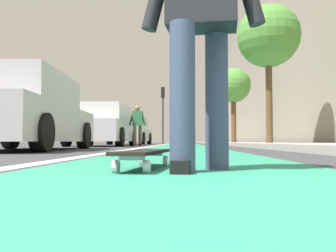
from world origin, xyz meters
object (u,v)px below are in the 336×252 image
traffic_light (163,105)px  pedestrian_distant (137,123)px  skateboard (144,154)px  parked_car_mid (103,127)px  street_tree_far (233,86)px  parked_car_near (23,114)px  parked_car_far (131,132)px  street_tree_mid (268,37)px  skater_person (201,9)px

traffic_light → pedestrian_distant: size_ratio=2.85×
skateboard → parked_car_mid: size_ratio=0.19×
street_tree_far → pedestrian_distant: bearing=148.0°
skateboard → pedestrian_distant: 11.00m
skateboard → traffic_light: traffic_light is taller
parked_car_near → parked_car_far: (12.91, -0.18, 0.02)m
traffic_light → street_tree_mid: (-14.38, -4.47, 0.82)m
parked_car_mid → traffic_light: 14.13m
skateboard → skater_person: (-0.15, -0.35, 0.84)m
skater_person → parked_car_far: skater_person is taller
traffic_light → pedestrian_distant: 13.63m
skater_person → street_tree_far: bearing=-8.8°
parked_car_far → pedestrian_distant: (-6.52, -1.23, 0.14)m
parked_car_near → pedestrian_distant: bearing=-12.4°
pedestrian_distant → traffic_light: bearing=-0.8°
street_tree_far → skater_person: bearing=171.2°
parked_car_mid → traffic_light: size_ratio=1.04×
skater_person → skateboard: bearing=66.7°
skater_person → street_tree_mid: 10.89m
street_tree_mid → skateboard: bearing=162.1°
street_tree_mid → street_tree_far: size_ratio=1.10×
skateboard → street_tree_mid: bearing=-17.9°
parked_car_far → traffic_light: (6.94, -1.42, 2.25)m
street_tree_mid → street_tree_far: (8.39, 0.00, -0.39)m
skateboard → skater_person: bearing=-113.3°
traffic_light → street_tree_mid: street_tree_mid is taller
skater_person → parked_car_near: size_ratio=0.36×
street_tree_mid → traffic_light: bearing=17.3°
traffic_light → skater_person: bearing=-176.2°
skater_person → street_tree_far: (18.50, -2.87, 2.47)m
parked_car_far → traffic_light: traffic_light is taller
skateboard → street_tree_far: bearing=-9.9°
parked_car_near → parked_car_far: 12.91m
traffic_light → skateboard: bearing=-177.0°
parked_car_far → pedestrian_distant: bearing=-169.3°
skateboard → traffic_light: 24.55m
parked_car_far → pedestrian_distant: pedestrian_distant is taller
skater_person → street_tree_far: street_tree_far is taller
skateboard → parked_car_far: size_ratio=0.19×
parked_car_far → traffic_light: bearing=-11.6°
skateboard → parked_car_far: 17.62m
parked_car_mid → pedestrian_distant: size_ratio=2.95×
skateboard → skater_person: size_ratio=0.52×
parked_car_near → parked_car_mid: 5.98m
skateboard → parked_car_near: size_ratio=0.19×
skater_person → pedestrian_distant: size_ratio=1.08×
parked_car_near → traffic_light: bearing=-4.6°
parked_car_mid → traffic_light: traffic_light is taller
street_tree_mid → parked_car_near: bearing=132.0°
skater_person → street_tree_far: 18.89m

